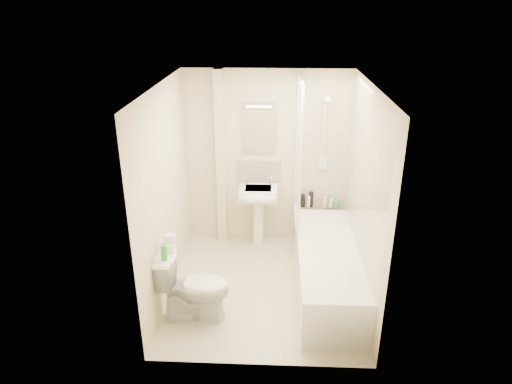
{
  "coord_description": "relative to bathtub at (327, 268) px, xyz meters",
  "views": [
    {
      "loc": [
        0.12,
        -4.59,
        3.21
      ],
      "look_at": [
        -0.1,
        0.2,
        1.16
      ],
      "focal_mm": 32.0,
      "sensor_mm": 36.0,
      "label": 1
    }
  ],
  "objects": [
    {
      "name": "toilet",
      "position": [
        -1.47,
        -0.58,
        0.1
      ],
      "size": [
        0.44,
        0.76,
        0.77
      ],
      "primitive_type": "imported",
      "rotation": [
        0.0,
        0.0,
        1.57
      ],
      "color": "white",
      "rests_on": "ground"
    },
    {
      "name": "ceiling",
      "position": [
        -0.75,
        -0.02,
        2.11
      ],
      "size": [
        2.2,
        2.5,
        0.02
      ],
      "primitive_type": "cube",
      "color": "white",
      "rests_on": "wall_back"
    },
    {
      "name": "bathtub",
      "position": [
        0.0,
        0.0,
        0.0
      ],
      "size": [
        0.7,
        2.1,
        0.55
      ],
      "color": "white",
      "rests_on": "ground"
    },
    {
      "name": "shower_fixture",
      "position": [
        -0.0,
        1.18,
        1.26
      ],
      "size": [
        0.1,
        0.16,
        0.99
      ],
      "color": "white",
      "rests_on": "wall_back"
    },
    {
      "name": "shower_screen",
      "position": [
        -0.35,
        0.78,
        1.16
      ],
      "size": [
        0.04,
        0.92,
        1.8
      ],
      "color": "white",
      "rests_on": "bathtub"
    },
    {
      "name": "tile_back",
      "position": [
        0.0,
        1.22,
        1.14
      ],
      "size": [
        0.7,
        0.01,
        1.75
      ],
      "primitive_type": "cube",
      "color": "beige",
      "rests_on": "wall_back"
    },
    {
      "name": "strip_light",
      "position": [
        -0.86,
        1.2,
        1.66
      ],
      "size": [
        0.42,
        0.07,
        0.07
      ],
      "primitive_type": "cube",
      "color": "silver",
      "rests_on": "wall_back"
    },
    {
      "name": "mirror",
      "position": [
        -0.86,
        1.22,
        1.29
      ],
      "size": [
        0.46,
        0.01,
        0.6
      ],
      "primitive_type": "cube",
      "color": "white",
      "rests_on": "wall_back"
    },
    {
      "name": "bottle_black_a",
      "position": [
        -0.24,
        1.14,
        0.35
      ],
      "size": [
        0.06,
        0.06,
        0.18
      ],
      "primitive_type": "cylinder",
      "color": "black",
      "rests_on": "bathtub"
    },
    {
      "name": "wall_left",
      "position": [
        -1.85,
        -0.02,
        0.91
      ],
      "size": [
        0.02,
        2.5,
        2.4
      ],
      "primitive_type": "cube",
      "color": "beige",
      "rests_on": "ground"
    },
    {
      "name": "wall_back",
      "position": [
        -0.75,
        1.23,
        0.91
      ],
      "size": [
        2.2,
        0.02,
        2.4
      ],
      "primitive_type": "cube",
      "color": "beige",
      "rests_on": "ground"
    },
    {
      "name": "bottle_white_b",
      "position": [
        0.14,
        1.14,
        0.32
      ],
      "size": [
        0.06,
        0.06,
        0.13
      ],
      "primitive_type": "cylinder",
      "color": "silver",
      "rests_on": "bathtub"
    },
    {
      "name": "bottle_white_a",
      "position": [
        -0.16,
        1.14,
        0.35
      ],
      "size": [
        0.06,
        0.06,
        0.17
      ],
      "primitive_type": "cylinder",
      "color": "white",
      "rests_on": "bathtub"
    },
    {
      "name": "floor",
      "position": [
        -0.75,
        -0.02,
        -0.29
      ],
      "size": [
        2.5,
        2.5,
        0.0
      ],
      "primitive_type": "plane",
      "color": "beige",
      "rests_on": "ground"
    },
    {
      "name": "splashback",
      "position": [
        -0.86,
        1.22,
        0.74
      ],
      "size": [
        0.6,
        0.02,
        0.3
      ],
      "primitive_type": "cube",
      "color": "beige",
      "rests_on": "wall_back"
    },
    {
      "name": "pipe_boxing",
      "position": [
        -1.37,
        1.17,
        0.91
      ],
      "size": [
        0.12,
        0.12,
        2.4
      ],
      "primitive_type": "cube",
      "color": "beige",
      "rests_on": "ground"
    },
    {
      "name": "tile_right",
      "position": [
        0.34,
        0.0,
        1.14
      ],
      "size": [
        0.01,
        2.1,
        1.75
      ],
      "primitive_type": "cube",
      "color": "beige",
      "rests_on": "wall_right"
    },
    {
      "name": "wall_right",
      "position": [
        0.35,
        -0.02,
        0.91
      ],
      "size": [
        0.02,
        2.5,
        2.4
      ],
      "primitive_type": "cube",
      "color": "beige",
      "rests_on": "ground"
    },
    {
      "name": "pedestal_sink",
      "position": [
        -0.86,
        1.0,
        0.4
      ],
      "size": [
        0.51,
        0.47,
        0.98
      ],
      "color": "white",
      "rests_on": "ground"
    },
    {
      "name": "bottle_green",
      "position": [
        0.21,
        1.14,
        0.31
      ],
      "size": [
        0.07,
        0.07,
        0.09
      ],
      "primitive_type": "cylinder",
      "color": "green",
      "rests_on": "bathtub"
    },
    {
      "name": "bottle_black_b",
      "position": [
        -0.14,
        1.14,
        0.37
      ],
      "size": [
        0.06,
        0.06,
        0.22
      ],
      "primitive_type": "cylinder",
      "color": "black",
      "rests_on": "bathtub"
    },
    {
      "name": "toilet_roll_lower",
      "position": [
        -1.72,
        -0.53,
        0.53
      ],
      "size": [
        0.12,
        0.12,
        0.09
      ],
      "primitive_type": "cylinder",
      "color": "white",
      "rests_on": "toilet"
    },
    {
      "name": "bottle_cream",
      "position": [
        0.06,
        1.14,
        0.34
      ],
      "size": [
        0.06,
        0.06,
        0.15
      ],
      "primitive_type": "cylinder",
      "color": "beige",
      "rests_on": "bathtub"
    },
    {
      "name": "toilet_roll_upper",
      "position": [
        -1.71,
        -0.47,
        0.62
      ],
      "size": [
        0.11,
        0.11,
        0.09
      ],
      "primitive_type": "cylinder",
      "color": "white",
      "rests_on": "toilet_roll_lower"
    },
    {
      "name": "green_bottle",
      "position": [
        -1.73,
        -0.68,
        0.57
      ],
      "size": [
        0.06,
        0.06,
        0.17
      ],
      "primitive_type": "cylinder",
      "color": "green",
      "rests_on": "toilet"
    }
  ]
}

